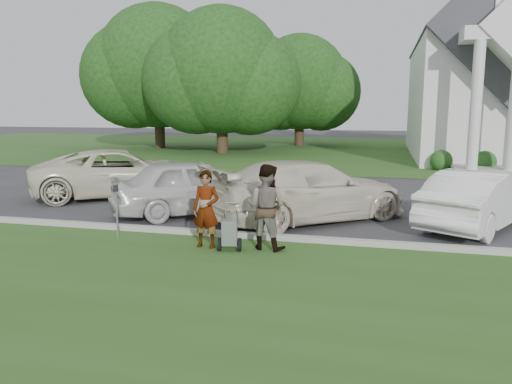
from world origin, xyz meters
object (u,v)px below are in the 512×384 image
at_px(striping_cart, 230,233).
at_px(car_c, 308,191).
at_px(car_b, 195,186).
at_px(person_left, 206,210).
at_px(church, 495,60).
at_px(tree_far, 158,72).
at_px(car_d, 478,199).
at_px(parking_meter_near, 116,204).
at_px(person_right, 266,207).
at_px(car_a, 121,173).
at_px(tree_left, 221,77).
at_px(tree_back, 300,87).

xyz_separation_m(striping_cart, car_c, (1.19, 3.39, 0.43)).
relative_size(striping_cart, car_b, 0.22).
bearing_deg(person_left, church, 71.06).
height_order(tree_far, car_d, tree_far).
bearing_deg(car_d, tree_far, -20.66).
xyz_separation_m(striping_cart, parking_meter_near, (-2.86, 0.32, 0.44)).
bearing_deg(tree_far, striping_cart, -62.09).
height_order(tree_far, parking_meter_near, tree_far).
bearing_deg(person_right, striping_cart, 38.57).
distance_m(parking_meter_near, car_b, 3.20).
bearing_deg(car_b, car_a, 21.87).
height_order(tree_left, car_c, tree_left).
height_order(car_a, car_d, car_a).
distance_m(church, tree_back, 14.77).
distance_m(church, striping_cart, 26.09).
bearing_deg(car_d, tree_left, -27.04).
relative_size(tree_back, parking_meter_near, 7.27).
bearing_deg(parking_meter_near, person_left, -4.54).
distance_m(church, person_left, 26.09).
xyz_separation_m(parking_meter_near, car_b, (0.75, 3.11, -0.02)).
height_order(person_left, parking_meter_near, person_left).
distance_m(tree_left, car_a, 17.59).
distance_m(tree_left, parking_meter_near, 23.11).
height_order(tree_back, person_right, tree_back).
relative_size(church, car_d, 5.32).
bearing_deg(car_c, person_left, 109.64).
bearing_deg(tree_left, person_left, -72.77).
relative_size(tree_left, car_b, 2.23).
xyz_separation_m(striping_cart, person_right, (0.72, 0.35, 0.53)).
bearing_deg(tree_far, car_d, -48.96).
distance_m(tree_back, car_c, 27.84).
xyz_separation_m(striping_cart, car_d, (5.55, 3.62, 0.35)).
distance_m(person_right, car_d, 5.84).
relative_size(striping_cart, car_d, 0.23).
distance_m(tree_left, tree_far, 6.73).
bearing_deg(person_left, car_a, 137.42).
distance_m(church, tree_far, 23.09).
xyz_separation_m(person_left, car_a, (-5.11, 5.44, -0.03)).
relative_size(parking_meter_near, car_d, 0.29).
relative_size(tree_left, striping_cart, 10.08).
bearing_deg(car_b, church, -66.96).
bearing_deg(car_d, tree_back, -43.06).
distance_m(person_left, person_right, 1.32).
height_order(church, person_left, church).
bearing_deg(parking_meter_near, car_d, 21.42).
relative_size(person_right, parking_meter_near, 1.41).
xyz_separation_m(person_left, car_b, (-1.53, 3.29, -0.04)).
xyz_separation_m(car_a, car_d, (11.24, -1.96, -0.08)).
xyz_separation_m(parking_meter_near, car_a, (-2.83, 5.26, -0.01)).
bearing_deg(person_left, tree_left, 111.45).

